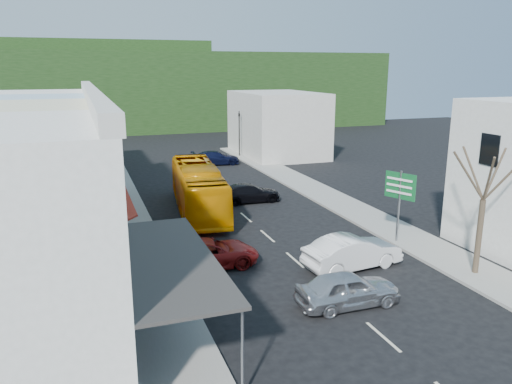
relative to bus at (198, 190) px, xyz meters
name	(u,v)px	position (x,y,z in m)	size (l,w,h in m)	color
ground	(295,260)	(2.62, -10.40, -1.55)	(120.00, 120.00, 0.00)	black
sidewalk_left	(127,219)	(-4.88, -0.40, -1.48)	(3.00, 52.00, 0.15)	gray
sidewalk_right	(333,199)	(10.12, -0.40, -1.48)	(3.00, 52.00, 0.15)	gray
shopfront_row	(30,182)	(-9.87, -5.40, 2.45)	(8.25, 30.00, 8.00)	silver
distant_block_left	(57,142)	(-9.38, 16.60, 1.45)	(8.00, 10.00, 6.00)	#B7B2A8
distant_block_right	(277,124)	(13.62, 19.60, 1.95)	(8.00, 12.00, 7.00)	#B7B2A8
hillside	(129,86)	(1.17, 54.69, 5.18)	(80.00, 26.00, 14.00)	#183212
bus	(198,190)	(0.00, 0.00, 0.00)	(2.50, 11.60, 3.10)	orange
car_silver	(348,290)	(2.61, -15.77, -0.85)	(1.80, 4.40, 1.40)	#BABBBF
car_white	(352,254)	(4.86, -12.28, -0.85)	(1.80, 4.40, 1.40)	silver
car_red	(209,253)	(-1.74, -9.73, -0.85)	(1.90, 4.60, 1.40)	maroon
car_black_near	(249,193)	(4.09, 1.22, -0.85)	(1.84, 4.50, 1.40)	black
car_navy_far	(216,158)	(5.55, 16.13, -0.85)	(1.84, 4.50, 1.40)	black
pedestrian_left	(129,257)	(-5.61, -9.73, -0.55)	(0.60, 0.40, 1.70)	black
direction_sign	(399,208)	(9.02, -10.01, 0.53)	(0.92, 1.81, 4.16)	#105728
street_tree	(483,200)	(9.94, -15.03, 2.16)	(2.47, 2.47, 7.42)	#372C21
traffic_signal	(239,134)	(9.22, 19.74, 0.96)	(0.52, 1.01, 5.02)	black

